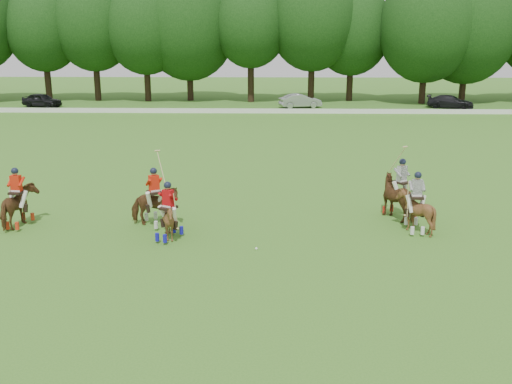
{
  "coord_description": "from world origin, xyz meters",
  "views": [
    {
      "loc": [
        2.29,
        -15.85,
        6.8
      ],
      "look_at": [
        1.74,
        4.2,
        1.4
      ],
      "focal_mm": 40.0,
      "sensor_mm": 36.0,
      "label": 1
    }
  ],
  "objects_px": {
    "polo_red_b": "(155,206)",
    "polo_ball": "(256,249)",
    "polo_red_a": "(19,206)",
    "polo_stripe_a": "(400,197)",
    "car_right": "(450,102)",
    "polo_stripe_b": "(415,211)",
    "polo_red_c": "(169,220)",
    "car_left": "(42,100)",
    "car_mid": "(300,101)"
  },
  "relations": [
    {
      "from": "polo_red_b",
      "to": "polo_ball",
      "type": "bearing_deg",
      "value": -32.44
    },
    {
      "from": "polo_red_a",
      "to": "polo_red_b",
      "type": "distance_m",
      "value": 5.05
    },
    {
      "from": "polo_red_b",
      "to": "polo_stripe_a",
      "type": "bearing_deg",
      "value": 7.32
    },
    {
      "from": "car_right",
      "to": "polo_stripe_b",
      "type": "relative_size",
      "value": 2.02
    },
    {
      "from": "polo_red_b",
      "to": "polo_ball",
      "type": "relative_size",
      "value": 30.77
    },
    {
      "from": "polo_red_b",
      "to": "polo_stripe_a",
      "type": "relative_size",
      "value": 0.95
    },
    {
      "from": "polo_red_a",
      "to": "polo_ball",
      "type": "relative_size",
      "value": 25.04
    },
    {
      "from": "polo_stripe_a",
      "to": "polo_red_c",
      "type": "bearing_deg",
      "value": -162.36
    },
    {
      "from": "polo_stripe_a",
      "to": "polo_ball",
      "type": "bearing_deg",
      "value": -146.47
    },
    {
      "from": "car_left",
      "to": "polo_red_a",
      "type": "relative_size",
      "value": 1.84
    },
    {
      "from": "car_mid",
      "to": "polo_red_c",
      "type": "relative_size",
      "value": 2.03
    },
    {
      "from": "car_right",
      "to": "polo_red_a",
      "type": "height_order",
      "value": "polo_red_a"
    },
    {
      "from": "polo_red_a",
      "to": "polo_stripe_b",
      "type": "distance_m",
      "value": 14.6
    },
    {
      "from": "car_left",
      "to": "polo_stripe_a",
      "type": "bearing_deg",
      "value": -123.95
    },
    {
      "from": "polo_red_b",
      "to": "polo_stripe_b",
      "type": "relative_size",
      "value": 1.24
    },
    {
      "from": "polo_red_c",
      "to": "polo_red_a",
      "type": "bearing_deg",
      "value": 167.66
    },
    {
      "from": "polo_red_b",
      "to": "polo_red_c",
      "type": "bearing_deg",
      "value": -62.7
    },
    {
      "from": "car_right",
      "to": "polo_stripe_a",
      "type": "bearing_deg",
      "value": -177.26
    },
    {
      "from": "car_mid",
      "to": "polo_stripe_a",
      "type": "distance_m",
      "value": 36.94
    },
    {
      "from": "car_right",
      "to": "polo_stripe_b",
      "type": "xyz_separation_m",
      "value": [
        -12.8,
        -38.48,
        0.14
      ]
    },
    {
      "from": "polo_ball",
      "to": "car_left",
      "type": "bearing_deg",
      "value": 119.75
    },
    {
      "from": "car_right",
      "to": "polo_ball",
      "type": "relative_size",
      "value": 50.16
    },
    {
      "from": "polo_red_a",
      "to": "polo_red_b",
      "type": "height_order",
      "value": "polo_red_b"
    },
    {
      "from": "polo_red_a",
      "to": "polo_stripe_a",
      "type": "height_order",
      "value": "polo_stripe_a"
    },
    {
      "from": "car_right",
      "to": "polo_red_b",
      "type": "xyz_separation_m",
      "value": [
        -22.35,
        -38.08,
        0.13
      ]
    },
    {
      "from": "car_left",
      "to": "car_right",
      "type": "bearing_deg",
      "value": -71.81
    },
    {
      "from": "polo_red_a",
      "to": "car_left",
      "type": "bearing_deg",
      "value": 110.43
    },
    {
      "from": "car_left",
      "to": "car_right",
      "type": "xyz_separation_m",
      "value": [
        41.67,
        0.0,
        -0.05
      ]
    },
    {
      "from": "polo_stripe_a",
      "to": "polo_ball",
      "type": "relative_size",
      "value": 32.36
    },
    {
      "from": "polo_red_a",
      "to": "polo_red_c",
      "type": "relative_size",
      "value": 1.08
    },
    {
      "from": "polo_red_c",
      "to": "polo_stripe_b",
      "type": "bearing_deg",
      "value": 7.25
    },
    {
      "from": "polo_red_b",
      "to": "car_left",
      "type": "bearing_deg",
      "value": 116.9
    },
    {
      "from": "polo_red_c",
      "to": "polo_stripe_b",
      "type": "height_order",
      "value": "polo_stripe_b"
    },
    {
      "from": "car_mid",
      "to": "polo_stripe_a",
      "type": "xyz_separation_m",
      "value": [
        2.13,
        -36.87,
        0.17
      ]
    },
    {
      "from": "car_mid",
      "to": "polo_red_c",
      "type": "xyz_separation_m",
      "value": [
        -6.44,
        -39.6,
        0.03
      ]
    },
    {
      "from": "polo_red_a",
      "to": "polo_ball",
      "type": "xyz_separation_m",
      "value": [
        8.89,
        -2.2,
        -0.76
      ]
    },
    {
      "from": "polo_stripe_b",
      "to": "car_left",
      "type": "bearing_deg",
      "value": 126.88
    },
    {
      "from": "car_mid",
      "to": "polo_red_a",
      "type": "xyz_separation_m",
      "value": [
        -12.27,
        -38.32,
        0.11
      ]
    },
    {
      "from": "car_left",
      "to": "polo_red_b",
      "type": "height_order",
      "value": "polo_red_b"
    },
    {
      "from": "polo_stripe_a",
      "to": "polo_stripe_b",
      "type": "height_order",
      "value": "polo_stripe_a"
    },
    {
      "from": "car_left",
      "to": "car_right",
      "type": "relative_size",
      "value": 0.92
    },
    {
      "from": "polo_red_c",
      "to": "polo_ball",
      "type": "distance_m",
      "value": 3.27
    },
    {
      "from": "polo_red_c",
      "to": "polo_ball",
      "type": "xyz_separation_m",
      "value": [
        3.06,
        -0.92,
        -0.68
      ]
    },
    {
      "from": "polo_red_b",
      "to": "polo_ball",
      "type": "distance_m",
      "value": 4.62
    },
    {
      "from": "polo_red_c",
      "to": "polo_stripe_a",
      "type": "bearing_deg",
      "value": 17.64
    },
    {
      "from": "polo_red_b",
      "to": "polo_stripe_b",
      "type": "xyz_separation_m",
      "value": [
        9.55,
        -0.41,
        0.01
      ]
    },
    {
      "from": "car_right",
      "to": "polo_red_a",
      "type": "relative_size",
      "value": 2.0
    },
    {
      "from": "car_mid",
      "to": "polo_ball",
      "type": "relative_size",
      "value": 47.09
    },
    {
      "from": "polo_red_c",
      "to": "car_right",
      "type": "bearing_deg",
      "value": 61.42
    },
    {
      "from": "polo_ball",
      "to": "polo_red_a",
      "type": "bearing_deg",
      "value": 166.11
    }
  ]
}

